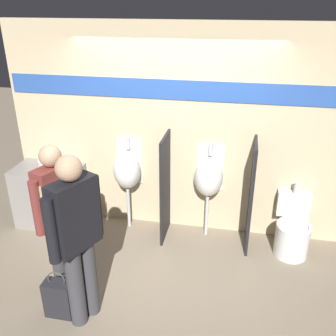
% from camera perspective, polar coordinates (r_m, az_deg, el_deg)
% --- Properties ---
extents(ground_plane, '(16.00, 16.00, 0.00)m').
position_cam_1_polar(ground_plane, '(4.91, -0.40, -12.04)').
color(ground_plane, gray).
extents(display_wall, '(4.38, 0.07, 2.70)m').
position_cam_1_polar(display_wall, '(4.79, 1.02, 5.47)').
color(display_wall, beige).
rests_on(display_wall, ground_plane).
extents(sink_counter, '(0.90, 0.55, 0.84)m').
position_cam_1_polar(sink_counter, '(5.45, -17.46, -4.02)').
color(sink_counter, gray).
rests_on(sink_counter, ground_plane).
extents(sink_basin, '(0.34, 0.34, 0.24)m').
position_cam_1_polar(sink_basin, '(5.27, -17.34, 0.70)').
color(sink_basin, white).
rests_on(sink_basin, sink_counter).
extents(cell_phone, '(0.07, 0.14, 0.01)m').
position_cam_1_polar(cell_phone, '(5.06, -15.93, -0.71)').
color(cell_phone, black).
rests_on(cell_phone, sink_counter).
extents(divider_near_counter, '(0.03, 0.54, 1.41)m').
position_cam_1_polar(divider_near_counter, '(4.79, -0.43, -3.06)').
color(divider_near_counter, black).
rests_on(divider_near_counter, ground_plane).
extents(divider_mid, '(0.03, 0.54, 1.41)m').
position_cam_1_polar(divider_mid, '(4.71, 12.52, -4.18)').
color(divider_mid, black).
rests_on(divider_mid, ground_plane).
extents(urinal_near_counter, '(0.37, 0.32, 1.28)m').
position_cam_1_polar(urinal_near_counter, '(4.95, -6.26, -0.32)').
color(urinal_near_counter, silver).
rests_on(urinal_near_counter, ground_plane).
extents(urinal_far, '(0.37, 0.32, 1.28)m').
position_cam_1_polar(urinal_far, '(4.76, 6.22, -1.40)').
color(urinal_far, silver).
rests_on(urinal_far, ground_plane).
extents(toilet, '(0.42, 0.59, 0.86)m').
position_cam_1_polar(toilet, '(4.93, 18.40, -9.13)').
color(toilet, white).
rests_on(toilet, ground_plane).
extents(person_in_vest, '(0.35, 0.55, 1.65)m').
position_cam_1_polar(person_in_vest, '(4.01, -16.47, -5.98)').
color(person_in_vest, '#3D3D42').
rests_on(person_in_vest, ground_plane).
extents(person_with_lanyard, '(0.36, 0.57, 1.75)m').
position_cam_1_polar(person_with_lanyard, '(3.53, -13.73, -9.96)').
color(person_with_lanyard, '#3D3D42').
rests_on(person_with_lanyard, ground_plane).
extents(shopping_bag, '(0.28, 0.16, 0.53)m').
position_cam_1_polar(shopping_bag, '(4.08, -16.26, -18.50)').
color(shopping_bag, '#232328').
rests_on(shopping_bag, ground_plane).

